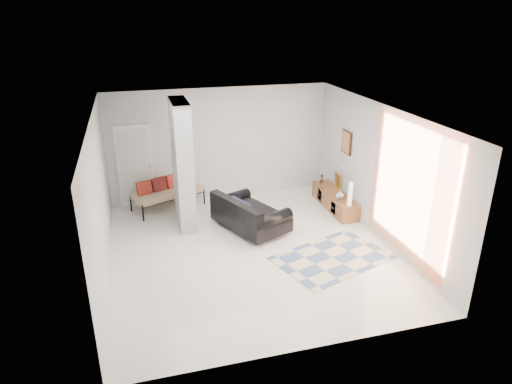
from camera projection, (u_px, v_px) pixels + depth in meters
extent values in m
plane|color=silver|center=(251.00, 250.00, 9.23)|extent=(6.00, 6.00, 0.00)
plane|color=white|center=(250.00, 113.00, 8.18)|extent=(6.00, 6.00, 0.00)
plane|color=silver|center=(220.00, 144.00, 11.38)|extent=(6.00, 0.00, 6.00)
plane|color=silver|center=(308.00, 265.00, 6.02)|extent=(6.00, 0.00, 6.00)
plane|color=silver|center=(100.00, 201.00, 8.02)|extent=(0.00, 6.00, 6.00)
plane|color=silver|center=(380.00, 173.00, 9.38)|extent=(0.00, 6.00, 6.00)
cube|color=#A0A5A7|center=(183.00, 165.00, 9.86)|extent=(0.35, 1.20, 2.80)
cube|color=white|center=(135.00, 166.00, 10.97)|extent=(0.85, 0.06, 2.04)
plane|color=#FF8343|center=(408.00, 191.00, 8.31)|extent=(0.00, 2.55, 2.55)
cube|color=#3F1E11|center=(347.00, 142.00, 10.63)|extent=(0.04, 0.45, 0.55)
cube|color=brown|center=(335.00, 200.00, 11.12)|extent=(0.45, 1.83, 0.40)
cube|color=#3F1E11|center=(334.00, 208.00, 10.70)|extent=(0.02, 0.24, 0.28)
cube|color=#3F1E11|center=(320.00, 195.00, 11.43)|extent=(0.02, 0.24, 0.28)
cube|color=gold|center=(338.00, 181.00, 11.24)|extent=(0.09, 0.32, 0.40)
cube|color=silver|center=(339.00, 197.00, 10.64)|extent=(0.04, 0.10, 0.12)
cylinder|color=silver|center=(257.00, 244.00, 9.38)|extent=(0.05, 0.05, 0.10)
cylinder|color=silver|center=(217.00, 220.00, 10.41)|extent=(0.05, 0.05, 0.10)
cylinder|color=silver|center=(286.00, 233.00, 9.85)|extent=(0.05, 0.05, 0.10)
cylinder|color=silver|center=(245.00, 211.00, 10.88)|extent=(0.05, 0.05, 0.10)
cube|color=black|center=(251.00, 218.00, 10.05)|extent=(1.59, 1.94, 0.30)
cube|color=black|center=(236.00, 209.00, 9.69)|extent=(0.86, 1.61, 0.36)
cylinder|color=black|center=(272.00, 220.00, 9.45)|extent=(0.99, 0.64, 0.28)
cylinder|color=black|center=(231.00, 199.00, 10.48)|extent=(0.99, 0.64, 0.28)
cube|color=black|center=(240.00, 207.00, 9.76)|extent=(0.38, 0.62, 0.31)
cylinder|color=black|center=(143.00, 213.00, 10.42)|extent=(0.04, 0.04, 0.40)
cylinder|color=black|center=(204.00, 196.00, 11.35)|extent=(0.04, 0.04, 0.40)
cylinder|color=black|center=(131.00, 204.00, 10.91)|extent=(0.04, 0.04, 0.40)
cylinder|color=black|center=(191.00, 189.00, 11.84)|extent=(0.04, 0.04, 0.40)
cube|color=beige|center=(168.00, 193.00, 11.06)|extent=(1.79, 1.26, 0.12)
cube|color=maroon|center=(144.00, 188.00, 10.79)|extent=(0.38, 0.28, 0.33)
cube|color=maroon|center=(159.00, 184.00, 11.01)|extent=(0.38, 0.28, 0.33)
cube|color=maroon|center=(173.00, 181.00, 11.23)|extent=(0.38, 0.28, 0.33)
cube|color=beige|center=(332.00, 258.00, 8.95)|extent=(2.51, 2.06, 0.01)
cylinder|color=beige|center=(350.00, 194.00, 10.23)|extent=(0.10, 0.10, 0.56)
imported|color=white|center=(340.00, 194.00, 10.68)|extent=(0.20, 0.20, 0.20)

